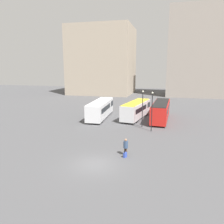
% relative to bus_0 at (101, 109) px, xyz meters
% --- Properties ---
extents(ground_plane, '(160.00, 160.00, 0.00)m').
position_rel_bus_0_xyz_m(ground_plane, '(5.36, -19.09, -1.68)').
color(ground_plane, '#4C4C4F').
extents(building_block_left, '(20.89, 17.72, 22.56)m').
position_rel_bus_0_xyz_m(building_block_left, '(-10.80, 37.33, 9.61)').
color(building_block_left, tan).
rests_on(building_block_left, ground_plane).
extents(building_block_right, '(22.69, 11.84, 27.08)m').
position_rel_bus_0_xyz_m(building_block_right, '(22.43, 37.33, 11.86)').
color(building_block_right, gray).
rests_on(building_block_right, ground_plane).
extents(bus_0, '(3.16, 10.89, 3.08)m').
position_rel_bus_0_xyz_m(bus_0, '(0.00, 0.00, 0.00)').
color(bus_0, silver).
rests_on(bus_0, ground_plane).
extents(bus_1, '(4.16, 10.21, 3.00)m').
position_rel_bus_0_xyz_m(bus_1, '(6.39, 1.12, -0.05)').
color(bus_1, silver).
rests_on(bus_1, ground_plane).
extents(bus_2, '(3.02, 11.09, 3.13)m').
position_rel_bus_0_xyz_m(bus_2, '(10.73, 0.94, 0.02)').
color(bus_2, red).
rests_on(bus_2, ground_plane).
extents(traveler, '(0.62, 0.62, 1.83)m').
position_rel_bus_0_xyz_m(traveler, '(7.78, -16.26, -0.59)').
color(traveler, '#4C3828').
rests_on(traveler, ground_plane).
extents(suitcase, '(0.35, 0.46, 0.77)m').
position_rel_bus_0_xyz_m(suitcase, '(7.83, -16.77, -1.40)').
color(suitcase, '#334CB2').
rests_on(suitcase, ground_plane).
extents(lamp_post_0, '(0.28, 0.28, 5.64)m').
position_rel_bus_0_xyz_m(lamp_post_0, '(8.14, -4.64, 1.64)').
color(lamp_post_0, black).
rests_on(lamp_post_0, ground_plane).
extents(lamp_post_1, '(0.28, 0.28, 5.70)m').
position_rel_bus_0_xyz_m(lamp_post_1, '(9.69, -6.64, 1.67)').
color(lamp_post_1, black).
rests_on(lamp_post_1, ground_plane).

